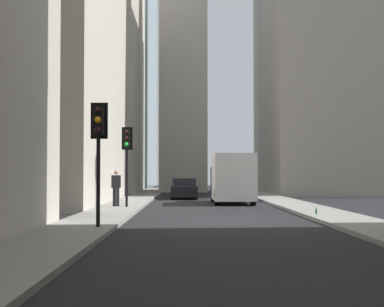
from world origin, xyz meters
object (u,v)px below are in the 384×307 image
(traffic_light_midblock, at_px, (127,148))
(pedestrian, at_px, (116,186))
(sedan_black, at_px, (184,189))
(traffic_light_foreground, at_px, (98,135))
(discarded_bottle, at_px, (316,211))
(delivery_truck, at_px, (232,178))

(traffic_light_midblock, xyz_separation_m, pedestrian, (0.49, 0.57, -1.86))
(sedan_black, height_order, traffic_light_midblock, traffic_light_midblock)
(sedan_black, bearing_deg, traffic_light_foreground, 173.97)
(sedan_black, xyz_separation_m, pedestrian, (-11.99, 3.29, 0.45))
(discarded_bottle, bearing_deg, traffic_light_midblock, 56.20)
(delivery_truck, height_order, discarded_bottle, delivery_truck)
(sedan_black, distance_m, discarded_bottle, 18.59)
(traffic_light_foreground, bearing_deg, discarded_bottle, -54.04)
(delivery_truck, height_order, traffic_light_foreground, traffic_light_foreground)
(traffic_light_foreground, bearing_deg, delivery_truck, -17.16)
(traffic_light_foreground, bearing_deg, sedan_black, -6.03)
(traffic_light_foreground, relative_size, traffic_light_midblock, 0.97)
(pedestrian, bearing_deg, delivery_truck, -47.23)
(delivery_truck, distance_m, pedestrian, 8.30)
(traffic_light_midblock, bearing_deg, traffic_light_foreground, -178.72)
(delivery_truck, xyz_separation_m, pedestrian, (-5.63, 6.09, -0.35))
(delivery_truck, bearing_deg, discarded_bottle, -167.87)
(sedan_black, relative_size, traffic_light_foreground, 1.15)
(traffic_light_midblock, bearing_deg, delivery_truck, -42.05)
(delivery_truck, height_order, pedestrian, delivery_truck)
(discarded_bottle, bearing_deg, sedan_black, 16.45)
(traffic_light_foreground, relative_size, pedestrian, 2.11)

